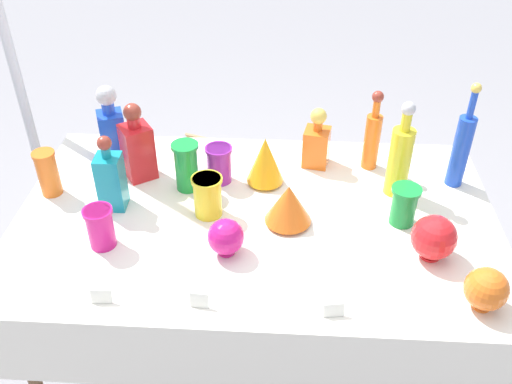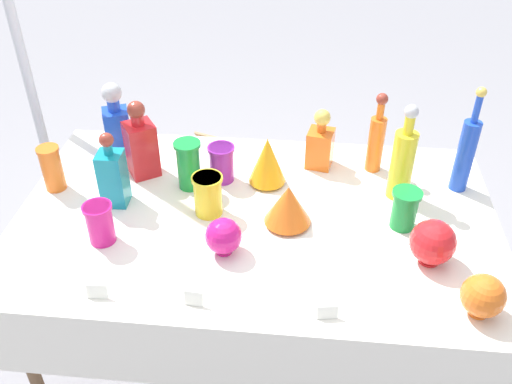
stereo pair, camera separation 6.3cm
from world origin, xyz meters
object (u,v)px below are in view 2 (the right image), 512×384
(square_decanter_1, at_px, (113,175))
(slender_vase_5, at_px, (405,208))
(tall_bottle_2, at_px, (466,152))
(slender_vase_4, at_px, (100,222))
(slender_vase_1, at_px, (52,167))
(tall_bottle_1, at_px, (376,139))
(slender_vase_0, at_px, (188,163))
(fluted_vase_0, at_px, (288,205))
(round_bowl_1, at_px, (223,236))
(slender_vase_3, at_px, (208,193))
(canopy_pole, at_px, (28,80))
(round_bowl_0, at_px, (483,296))
(cardboard_box_behind_right, at_px, (319,210))
(square_decanter_2, at_px, (117,124))
(square_decanter_0, at_px, (141,144))
(square_decanter_3, at_px, (320,143))
(slender_vase_2, at_px, (222,162))
(cardboard_box_behind_left, at_px, (230,181))
(fluted_vase_1, at_px, (267,160))
(tall_bottle_0, at_px, (403,161))
(round_bowl_2, at_px, (433,242))

(square_decanter_1, xyz_separation_m, slender_vase_5, (1.00, -0.03, -0.04))
(tall_bottle_2, height_order, slender_vase_4, tall_bottle_2)
(slender_vase_1, bearing_deg, tall_bottle_1, 11.81)
(slender_vase_0, height_order, fluted_vase_0, slender_vase_0)
(slender_vase_1, relative_size, slender_vase_4, 1.22)
(slender_vase_4, height_order, round_bowl_1, slender_vase_4)
(slender_vase_3, distance_m, canopy_pole, 1.08)
(round_bowl_0, distance_m, canopy_pole, 2.00)
(cardboard_box_behind_right, bearing_deg, square_decanter_2, -148.19)
(square_decanter_0, distance_m, round_bowl_0, 1.28)
(slender_vase_1, relative_size, fluted_vase_0, 1.09)
(square_decanter_2, relative_size, slender_vase_3, 2.05)
(square_decanter_0, height_order, square_decanter_2, square_decanter_2)
(square_decanter_3, xyz_separation_m, round_bowl_0, (0.46, -0.72, -0.03))
(slender_vase_4, xyz_separation_m, fluted_vase_0, (0.60, 0.15, 0.00))
(slender_vase_3, relative_size, canopy_pole, 0.06)
(tall_bottle_2, height_order, slender_vase_2, tall_bottle_2)
(square_decanter_1, height_order, cardboard_box_behind_left, square_decanter_1)
(fluted_vase_1, bearing_deg, cardboard_box_behind_right, 71.05)
(slender_vase_1, relative_size, canopy_pole, 0.07)
(fluted_vase_1, distance_m, round_bowl_1, 0.41)
(square_decanter_0, distance_m, cardboard_box_behind_right, 1.22)
(square_decanter_0, height_order, square_decanter_1, square_decanter_0)
(cardboard_box_behind_left, bearing_deg, fluted_vase_0, -71.70)
(tall_bottle_2, distance_m, fluted_vase_1, 0.71)
(tall_bottle_2, height_order, cardboard_box_behind_left, tall_bottle_2)
(square_decanter_0, xyz_separation_m, slender_vase_2, (0.30, -0.01, -0.05))
(square_decanter_1, xyz_separation_m, slender_vase_1, (-0.25, 0.06, -0.02))
(slender_vase_5, height_order, cardboard_box_behind_left, slender_vase_5)
(canopy_pole, bearing_deg, slender_vase_3, -34.70)
(fluted_vase_1, bearing_deg, cardboard_box_behind_left, 107.57)
(square_decanter_1, xyz_separation_m, round_bowl_1, (0.42, -0.22, -0.05))
(tall_bottle_2, relative_size, square_decanter_0, 1.34)
(slender_vase_1, relative_size, slender_vase_2, 1.21)
(tall_bottle_0, xyz_separation_m, square_decanter_1, (-1.00, -0.14, -0.03))
(tall_bottle_2, height_order, slender_vase_0, tall_bottle_2)
(square_decanter_3, relative_size, slender_vase_5, 1.70)
(slender_vase_1, height_order, round_bowl_0, slender_vase_1)
(slender_vase_2, height_order, round_bowl_2, round_bowl_2)
(square_decanter_1, xyz_separation_m, square_decanter_2, (-0.08, 0.32, 0.02))
(fluted_vase_1, height_order, cardboard_box_behind_right, fluted_vase_1)
(tall_bottle_2, bearing_deg, square_decanter_1, -170.23)
(square_decanter_1, distance_m, round_bowl_1, 0.48)
(square_decanter_0, relative_size, square_decanter_2, 0.99)
(tall_bottle_2, xyz_separation_m, cardboard_box_behind_left, (-0.98, 0.83, -0.78))
(slender_vase_2, relative_size, cardboard_box_behind_right, 0.31)
(square_decanter_3, height_order, slender_vase_4, square_decanter_3)
(slender_vase_5, xyz_separation_m, fluted_vase_0, (-0.39, -0.02, 0.00))
(slender_vase_0, distance_m, round_bowl_0, 1.08)
(square_decanter_1, distance_m, cardboard_box_behind_left, 1.30)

